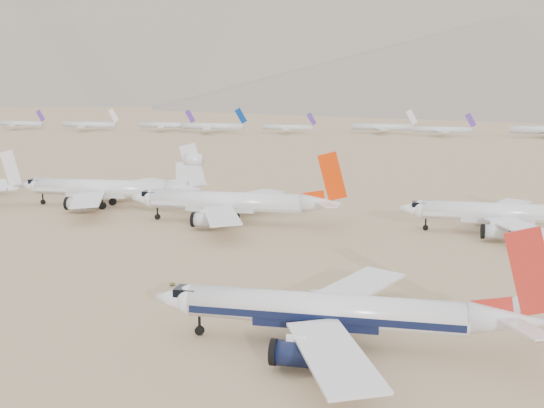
# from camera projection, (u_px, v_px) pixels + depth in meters

# --- Properties ---
(ground) EXTENTS (7000.00, 7000.00, 0.00)m
(ground) POSITION_uv_depth(u_px,v_px,m) (347.00, 331.00, 91.83)
(ground) COLOR #977E58
(ground) RESTS_ON ground
(main_airliner) EXTENTS (47.40, 46.29, 16.73)m
(main_airliner) POSITION_uv_depth(u_px,v_px,m) (341.00, 312.00, 85.58)
(main_airliner) COLOR white
(main_airliner) RESTS_ON ground
(row2_gold_tail) EXTENTS (46.29, 45.27, 16.48)m
(row2_gold_tail) POSITION_uv_depth(u_px,v_px,m) (511.00, 214.00, 149.11)
(row2_gold_tail) COLOR white
(row2_gold_tail) RESTS_ON ground
(row2_orange_tail) EXTENTS (49.47, 48.39, 17.65)m
(row2_orange_tail) POSITION_uv_depth(u_px,v_px,m) (234.00, 203.00, 160.82)
(row2_orange_tail) COLOR white
(row2_orange_tail) RESTS_ON ground
(row2_white_trijet) EXTENTS (50.17, 49.04, 17.78)m
(row2_white_trijet) POSITION_uv_depth(u_px,v_px,m) (112.00, 188.00, 180.96)
(row2_white_trijet) COLOR white
(row2_white_trijet) RESTS_ON ground
(distant_storage_row) EXTENTS (672.39, 61.41, 15.90)m
(distant_storage_row) POSITION_uv_depth(u_px,v_px,m) (472.00, 130.00, 412.44)
(distant_storage_row) COLOR silver
(distant_storage_row) RESTS_ON ground
(mountain_range) EXTENTS (7354.00, 3024.00, 470.00)m
(mountain_range) POSITION_uv_depth(u_px,v_px,m) (453.00, 14.00, 1626.83)
(mountain_range) COLOR slate
(mountain_range) RESTS_ON ground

